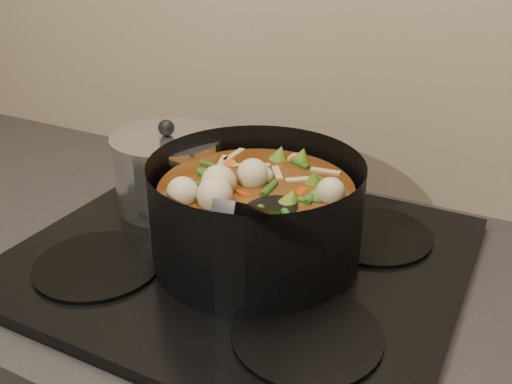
% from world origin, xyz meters
% --- Properties ---
extents(stovetop, '(0.62, 0.54, 0.03)m').
position_xyz_m(stovetop, '(0.00, 1.93, 0.92)').
color(stovetop, black).
rests_on(stovetop, counter).
extents(stockpot, '(0.30, 0.39, 0.22)m').
position_xyz_m(stockpot, '(0.03, 1.93, 1.00)').
color(stockpot, black).
rests_on(stockpot, stovetop).
extents(saucepan, '(0.19, 0.19, 0.15)m').
position_xyz_m(saucepan, '(-0.18, 2.01, 0.99)').
color(saucepan, silver).
rests_on(saucepan, stovetop).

